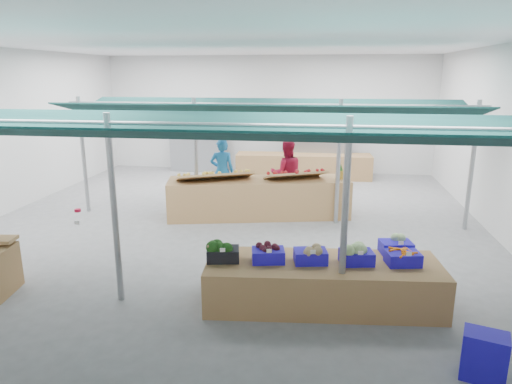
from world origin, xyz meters
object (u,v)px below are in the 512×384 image
fruit_counter (259,198)px  vendor_right (286,173)px  crate_stack (484,356)px  veg_counter (322,283)px  vendor_left (222,171)px

fruit_counter → vendor_right: 1.32m
crate_stack → veg_counter: bearing=141.2°
crate_stack → vendor_left: (-4.80, 7.06, 0.61)m
veg_counter → vendor_left: size_ratio=2.00×
veg_counter → fruit_counter: bearing=105.2°
veg_counter → vendor_left: (-2.87, 5.51, 0.56)m
veg_counter → fruit_counter: (-1.67, 4.41, 0.13)m
veg_counter → crate_stack: veg_counter is taller
fruit_counter → vendor_right: bearing=48.9°
crate_stack → fruit_counter: bearing=121.1°
vendor_left → crate_stack: bearing=111.7°
veg_counter → crate_stack: 2.47m
crate_stack → vendor_left: bearing=124.2°
fruit_counter → vendor_left: 1.68m
vendor_right → crate_stack: bearing=100.5°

